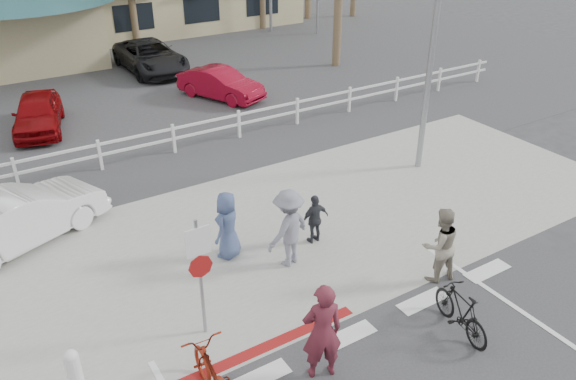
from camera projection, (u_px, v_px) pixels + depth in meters
ground at (367, 356)px, 10.52m from camera, size 140.00×140.00×0.00m
sidewalk_plaza at (252, 242)px, 13.87m from camera, size 22.00×7.00×0.01m
cross_street at (188, 179)px, 16.86m from camera, size 40.00×5.00×0.01m
parking_lot at (100, 92)px, 23.94m from camera, size 50.00×16.00×0.01m
curb_red at (193, 379)px, 10.02m from camera, size 7.00×0.25×0.02m
rail_fence at (177, 138)px, 18.34m from camera, size 29.40×0.16×1.00m
sign_post at (200, 273)px, 10.40m from camera, size 0.50×0.10×2.90m
bollard_0 at (74, 372)px, 9.55m from camera, size 0.26×0.26×0.95m
streetlight_0 at (436, 20)px, 15.50m from camera, size 0.60×2.00×9.00m
rider_red at (322, 332)px, 9.68m from camera, size 0.83×0.68×1.98m
bike_black at (461, 311)px, 10.89m from camera, size 0.75×1.69×0.98m
rider_black at (440, 245)px, 12.20m from camera, size 0.99×0.84×1.78m
pedestrian_a at (289, 228)px, 12.67m from camera, size 1.39×1.05×1.91m
pedestrian_child at (315, 219)px, 13.60m from camera, size 0.76×0.33×1.29m
pedestrian_b at (228, 225)px, 12.99m from camera, size 0.98×0.91×1.68m
car_white_sedan at (18, 218)px, 13.54m from camera, size 4.54×3.06×1.42m
lot_car_2 at (38, 113)px, 19.95m from camera, size 2.46×4.09×1.30m
lot_car_3 at (221, 84)px, 22.99m from camera, size 2.72×3.97×1.24m
lot_car_5 at (151, 56)px, 26.34m from camera, size 2.36×5.10×1.41m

